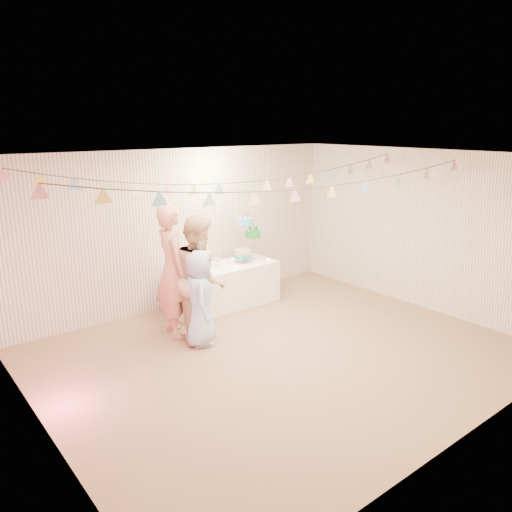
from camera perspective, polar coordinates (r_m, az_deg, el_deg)
floor at (r=6.83m, az=2.92°, el=-11.02°), size 6.00×6.00×0.00m
ceiling at (r=6.15m, az=3.25°, el=11.32°), size 6.00×6.00×0.00m
back_wall at (r=8.35m, az=-8.38°, el=3.14°), size 6.00×6.00×0.00m
front_wall at (r=4.88m, az=23.02°, el=-6.53°), size 6.00×6.00×0.00m
left_wall at (r=5.00m, az=-23.80°, el=-6.10°), size 5.00×5.00×0.00m
right_wall at (r=8.60m, az=18.25°, el=2.89°), size 5.00×5.00×0.00m
table at (r=8.37m, az=-3.72°, el=-3.44°), size 1.86×0.74×0.70m
cake_stand at (r=8.52m, az=-0.96°, el=2.42°), size 0.70×0.41×0.78m
cake_bottom at (r=8.45m, az=-1.51°, el=0.21°), size 0.31×0.31×0.15m
cake_middle at (r=8.70m, az=-0.38°, el=2.47°), size 0.27×0.27×0.22m
cake_top_tier at (r=8.41m, az=-1.17°, el=3.91°), size 0.25×0.25×0.19m
platter at (r=7.91m, az=-7.06°, el=-1.53°), size 0.32×0.32×0.02m
posy at (r=8.23m, az=-4.48°, el=-0.33°), size 0.13×0.13×0.15m
person_adult_a at (r=7.16m, az=-9.49°, el=-1.63°), size 0.58×0.78×1.94m
person_adult_b at (r=7.02m, az=-6.43°, el=-2.52°), size 1.00×1.08×1.78m
person_child at (r=6.89m, az=-6.44°, el=-4.75°), size 0.69×0.79×1.35m
bunting_back at (r=7.02m, az=-2.84°, el=9.73°), size 5.60×1.10×0.40m
bunting_front at (r=6.02m, az=4.48°, el=8.55°), size 5.60×0.90×0.36m
tealight_0 at (r=7.74m, az=-7.99°, el=-2.30°), size 0.04×0.04×0.03m
tealight_1 at (r=8.23m, az=-6.48°, el=-1.19°), size 0.04×0.04×0.03m
tealight_2 at (r=8.15m, az=-2.30°, el=-1.26°), size 0.04×0.04×0.03m
tealight_3 at (r=8.63m, az=-2.69°, el=-0.34°), size 0.04×0.04×0.03m
tealight_4 at (r=8.61m, az=1.41°, el=-0.37°), size 0.04×0.04×0.03m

